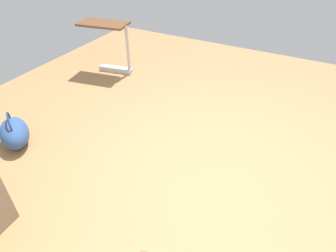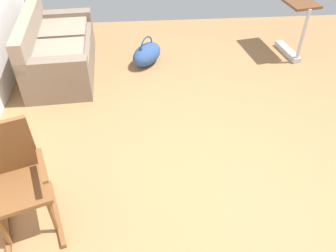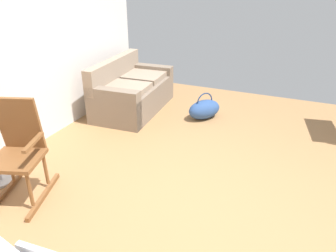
# 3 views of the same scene
# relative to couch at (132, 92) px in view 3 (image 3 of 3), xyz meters

# --- Properties ---
(ground_plane) EXTENTS (7.14, 7.14, 0.00)m
(ground_plane) POSITION_rel_couch_xyz_m (-1.95, -1.98, -0.31)
(ground_plane) COLOR #9E7247
(couch) EXTENTS (1.65, 0.95, 0.85)m
(couch) POSITION_rel_couch_xyz_m (0.00, 0.00, 0.00)
(couch) COLOR #7D6C5C
(couch) RESTS_ON ground
(rocking_chair) EXTENTS (0.87, 0.69, 1.05)m
(rocking_chair) POSITION_rel_couch_xyz_m (-2.48, -0.09, 0.20)
(rocking_chair) COLOR brown
(rocking_chair) RESTS_ON ground
(duffel_bag) EXTENTS (0.64, 0.58, 0.43)m
(duffel_bag) POSITION_rel_couch_xyz_m (0.14, -1.23, -0.15)
(duffel_bag) COLOR #2D4C84
(duffel_bag) RESTS_ON ground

